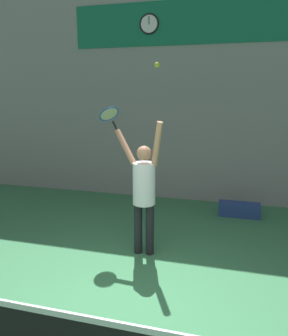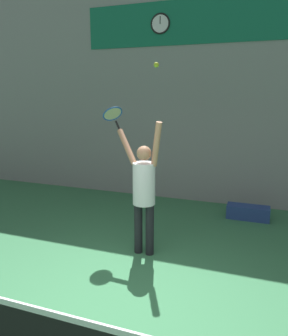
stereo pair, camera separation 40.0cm
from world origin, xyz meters
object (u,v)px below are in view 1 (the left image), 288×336
at_px(tennis_player, 144,188).
at_px(scoreboard_clock, 149,24).
at_px(tennis_ball, 157,65).
at_px(tennis_racket, 109,115).
at_px(equipment_bag, 239,209).

bearing_deg(tennis_player, scoreboard_clock, 102.95).
distance_m(tennis_player, tennis_ball, 1.80).
bearing_deg(tennis_ball, tennis_player, 160.82).
xyz_separation_m(tennis_racket, tennis_ball, (0.91, -0.51, 0.72)).
height_order(scoreboard_clock, equipment_bag, scoreboard_clock).
relative_size(tennis_racket, equipment_bag, 0.51).
distance_m(tennis_player, equipment_bag, 2.73).
distance_m(tennis_racket, equipment_bag, 3.39).
height_order(tennis_player, tennis_ball, tennis_ball).
bearing_deg(tennis_player, tennis_ball, -19.18).
distance_m(scoreboard_clock, tennis_racket, 3.04).
bearing_deg(scoreboard_clock, tennis_player, -77.05).
bearing_deg(equipment_bag, tennis_ball, -120.41).
bearing_deg(tennis_racket, tennis_player, -32.16).
height_order(scoreboard_clock, tennis_racket, scoreboard_clock).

